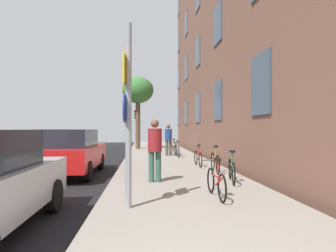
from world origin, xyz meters
TOP-DOWN VIEW (x-y plane):
  - ground_plane at (-2.40, 15.00)m, footprint 41.80×41.80m
  - road_asphalt at (-4.50, 15.00)m, footprint 7.00×38.00m
  - sidewalk at (1.10, 15.00)m, footprint 4.20×38.00m
  - sign_post at (-0.35, 4.30)m, footprint 0.16×0.60m
  - traffic_light at (-0.61, 25.12)m, footprint 0.43×0.24m
  - tree_near at (-0.45, 21.54)m, footprint 2.42×2.42m
  - bicycle_0 at (1.57, 5.00)m, footprint 0.42×1.55m
  - bicycle_1 at (2.49, 6.81)m, footprint 0.49×1.62m
  - bicycle_2 at (2.49, 8.75)m, footprint 0.42×1.66m
  - bicycle_3 at (2.21, 10.54)m, footprint 0.42×1.63m
  - bicycle_4 at (1.84, 14.71)m, footprint 0.42×1.69m
  - bicycle_5 at (1.79, 16.33)m, footprint 0.42×1.69m
  - pedestrian_0 at (0.29, 7.06)m, footprint 0.45×0.45m
  - pedestrian_1 at (1.41, 15.46)m, footprint 0.49×0.49m
  - car_1 at (-2.59, 9.24)m, footprint 1.88×4.45m

SIDE VIEW (x-z plane):
  - ground_plane at x=-2.40m, z-range 0.00..0.00m
  - road_asphalt at x=-4.50m, z-range 0.00..0.01m
  - sidewalk at x=1.10m, z-range 0.00..0.12m
  - bicycle_0 at x=1.57m, z-range 0.02..0.91m
  - bicycle_3 at x=2.21m, z-range 0.02..0.91m
  - bicycle_4 at x=1.84m, z-range 0.02..0.92m
  - bicycle_1 at x=2.49m, z-range 0.02..0.94m
  - bicycle_5 at x=1.79m, z-range 0.02..0.96m
  - bicycle_2 at x=2.49m, z-range 0.01..0.97m
  - car_1 at x=-2.59m, z-range 0.03..1.65m
  - pedestrian_1 at x=1.41m, z-range 0.25..2.05m
  - pedestrian_0 at x=0.29m, z-range 0.25..2.05m
  - sign_post at x=-0.35m, z-range 0.27..3.85m
  - traffic_light at x=-0.61m, z-range 0.74..4.04m
  - tree_near at x=-0.45m, z-range 1.78..7.38m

